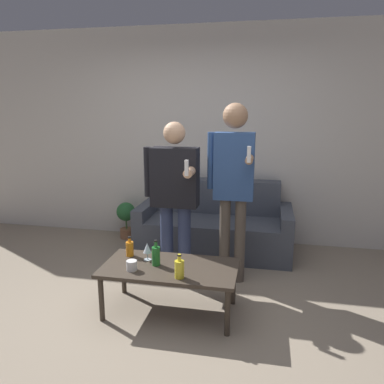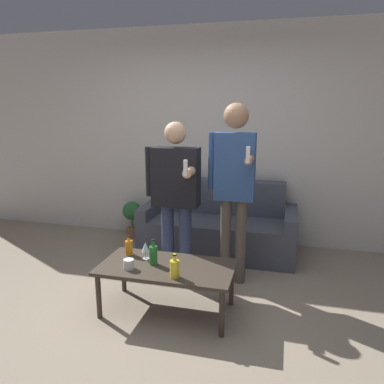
{
  "view_description": "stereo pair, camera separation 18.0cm",
  "coord_description": "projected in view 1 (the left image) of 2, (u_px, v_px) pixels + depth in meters",
  "views": [
    {
      "loc": [
        0.8,
        -2.61,
        1.74
      ],
      "look_at": [
        0.12,
        0.73,
        0.95
      ],
      "focal_mm": 35.0,
      "sensor_mm": 36.0,
      "label": 1
    },
    {
      "loc": [
        0.98,
        -2.57,
        1.74
      ],
      "look_at": [
        0.12,
        0.73,
        0.95
      ],
      "focal_mm": 35.0,
      "sensor_mm": 36.0,
      "label": 2
    }
  ],
  "objects": [
    {
      "name": "potted_plant",
      "position": [
        126.0,
        216.0,
        4.98
      ],
      "size": [
        0.25,
        0.25,
        0.49
      ],
      "color": "#936042",
      "rests_on": "ground_plane"
    },
    {
      "name": "bottle_dark",
      "position": [
        156.0,
        255.0,
        3.15
      ],
      "size": [
        0.07,
        0.07,
        0.22
      ],
      "color": "#23752D",
      "rests_on": "coffee_table"
    },
    {
      "name": "couch",
      "position": [
        215.0,
        227.0,
        4.55
      ],
      "size": [
        1.81,
        0.8,
        0.84
      ],
      "color": "#474C56",
      "rests_on": "ground_plane"
    },
    {
      "name": "bottle_green",
      "position": [
        130.0,
        248.0,
        3.35
      ],
      "size": [
        0.07,
        0.07,
        0.18
      ],
      "color": "orange",
      "rests_on": "coffee_table"
    },
    {
      "name": "coffee_table",
      "position": [
        170.0,
        271.0,
        3.15
      ],
      "size": [
        1.14,
        0.59,
        0.42
      ],
      "color": "#3D3328",
      "rests_on": "ground_plane"
    },
    {
      "name": "wall_back",
      "position": [
        204.0,
        137.0,
        4.78
      ],
      "size": [
        8.0,
        0.06,
        2.7
      ],
      "color": "silver",
      "rests_on": "ground_plane"
    },
    {
      "name": "ground_plane",
      "position": [
        159.0,
        325.0,
        3.04
      ],
      "size": [
        16.0,
        16.0,
        0.0
      ],
      "primitive_type": "plane",
      "color": "gray"
    },
    {
      "name": "person_standing_right",
      "position": [
        233.0,
        177.0,
        3.58
      ],
      "size": [
        0.45,
        0.44,
        1.77
      ],
      "color": "brown",
      "rests_on": "ground_plane"
    },
    {
      "name": "person_standing_left",
      "position": [
        174.0,
        191.0,
        3.66
      ],
      "size": [
        0.54,
        0.42,
        1.59
      ],
      "color": "navy",
      "rests_on": "ground_plane"
    },
    {
      "name": "cup_on_table",
      "position": [
        132.0,
        265.0,
        3.06
      ],
      "size": [
        0.09,
        0.09,
        0.08
      ],
      "color": "white",
      "rests_on": "coffee_table"
    },
    {
      "name": "bottle_orange",
      "position": [
        179.0,
        269.0,
        2.91
      ],
      "size": [
        0.08,
        0.08,
        0.2
      ],
      "color": "yellow",
      "rests_on": "coffee_table"
    },
    {
      "name": "wine_glass_near",
      "position": [
        147.0,
        248.0,
        3.25
      ],
      "size": [
        0.07,
        0.07,
        0.16
      ],
      "color": "silver",
      "rests_on": "coffee_table"
    }
  ]
}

